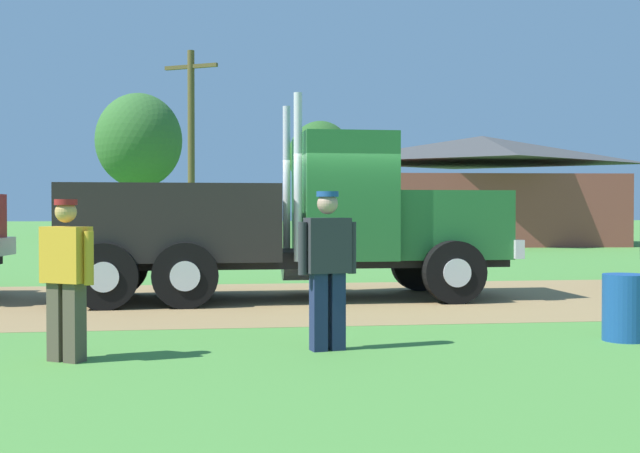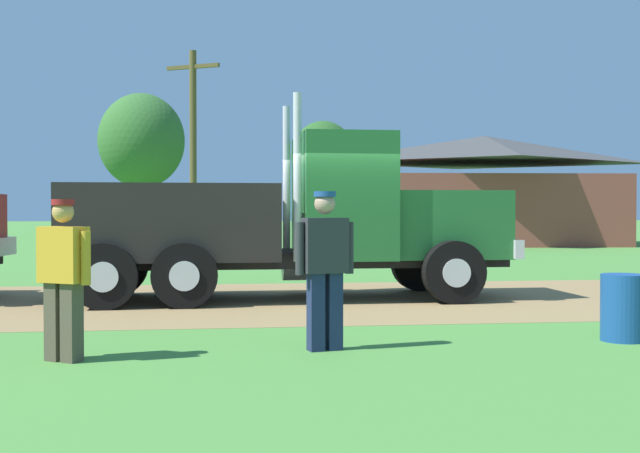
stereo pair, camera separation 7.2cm
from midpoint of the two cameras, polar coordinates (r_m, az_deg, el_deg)
The scene contains 10 objects.
ground_plane at distance 14.33m, azimuth 1.53°, elevation -5.14°, with size 200.00×200.00×0.00m, color #4E8D3B.
dirt_track at distance 14.32m, azimuth 1.53°, elevation -5.12°, with size 120.00×6.44×0.01m, color #987B4D.
truck_foreground_white at distance 14.38m, azimuth -2.33°, elevation 0.22°, with size 7.98×2.70×3.51m.
visitor_standing_near at distance 8.88m, azimuth -17.26°, elevation -3.06°, with size 0.60×0.48×1.68m.
visitor_walking_mid at distance 9.13m, azimuth 0.56°, elevation -2.50°, with size 0.67×0.36×1.78m.
steel_barrel at distance 10.50m, azimuth 20.59°, elevation -5.33°, with size 0.53×0.53×0.80m, color #19478C.
shed_building at distance 38.17m, azimuth 11.45°, elevation 2.40°, with size 11.94×8.69×4.95m.
utility_pole_near at distance 31.02m, azimuth -8.78°, elevation 5.66°, with size 1.99×1.19×7.51m.
tree_mid at distance 46.70m, azimuth -12.31°, elevation 5.86°, with size 4.77×4.77×8.05m.
tree_right at distance 57.31m, azimuth 0.25°, elevation 4.90°, with size 4.50×4.50×7.78m.
Camera 2 is at (-2.15, -14.07, 1.58)m, focal length 45.84 mm.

